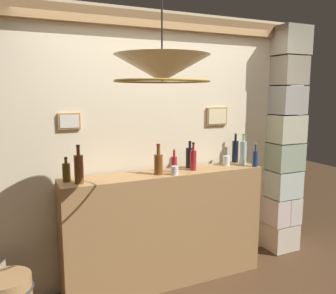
{
  "coord_description": "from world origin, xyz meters",
  "views": [
    {
      "loc": [
        -1.3,
        -2.06,
        1.85
      ],
      "look_at": [
        0.0,
        0.79,
        1.35
      ],
      "focal_mm": 37.05,
      "sensor_mm": 36.0,
      "label": 1
    }
  ],
  "objects": [
    {
      "name": "glass_tumbler_rocks",
      "position": [
        0.04,
        0.72,
        1.14
      ],
      "size": [
        0.07,
        0.07,
        0.08
      ],
      "color": "silver",
      "rests_on": "bar_shelf_unit"
    },
    {
      "name": "liquor_bottle_bourbon",
      "position": [
        0.3,
        0.93,
        1.21
      ],
      "size": [
        0.08,
        0.08,
        0.27
      ],
      "color": "black",
      "rests_on": "bar_shelf_unit"
    },
    {
      "name": "liquor_bottle_port",
      "position": [
        -0.09,
        0.8,
        1.21
      ],
      "size": [
        0.08,
        0.08,
        0.28
      ],
      "color": "brown",
      "rests_on": "bar_shelf_unit"
    },
    {
      "name": "glass_tumbler_highball",
      "position": [
        0.7,
        0.88,
        1.15
      ],
      "size": [
        0.07,
        0.07,
        0.1
      ],
      "color": "silver",
      "rests_on": "bar_shelf_unit"
    },
    {
      "name": "liquor_bottle_vodka",
      "position": [
        -0.9,
        0.89,
        1.18
      ],
      "size": [
        0.07,
        0.07,
        0.21
      ],
      "color": "#5A3C15",
      "rests_on": "bar_shelf_unit"
    },
    {
      "name": "pendant_lamp",
      "position": [
        -0.37,
        0.07,
        2.0
      ],
      "size": [
        0.64,
        0.64,
        0.54
      ],
      "color": "beige"
    },
    {
      "name": "stone_pillar",
      "position": [
        1.53,
        0.95,
        1.27
      ],
      "size": [
        0.37,
        0.34,
        2.55
      ],
      "color": "beige",
      "rests_on": "ground"
    },
    {
      "name": "bar_shelf_unit",
      "position": [
        0.0,
        0.84,
        0.55
      ],
      "size": [
        1.96,
        0.36,
        1.1
      ],
      "primitive_type": "cube",
      "color": "#9E7547",
      "rests_on": "ground"
    },
    {
      "name": "liquor_bottle_rye",
      "position": [
        0.08,
        0.83,
        1.18
      ],
      "size": [
        0.05,
        0.05,
        0.22
      ],
      "color": "#A41C21",
      "rests_on": "bar_shelf_unit"
    },
    {
      "name": "liquor_bottle_brandy",
      "position": [
        0.93,
        0.7,
        1.19
      ],
      "size": [
        0.05,
        0.05,
        0.24
      ],
      "color": "navy",
      "rests_on": "bar_shelf_unit"
    },
    {
      "name": "liquor_bottle_scotch",
      "position": [
        0.88,
        0.97,
        1.22
      ],
      "size": [
        0.07,
        0.07,
        0.32
      ],
      "color": "black",
      "rests_on": "bar_shelf_unit"
    },
    {
      "name": "liquor_bottle_tequila",
      "position": [
        -0.81,
        0.78,
        1.23
      ],
      "size": [
        0.08,
        0.08,
        0.32
      ],
      "color": "#5F3316",
      "rests_on": "bar_shelf_unit"
    },
    {
      "name": "liquor_bottle_whiskey",
      "position": [
        0.87,
        0.83,
        1.23
      ],
      "size": [
        0.07,
        0.07,
        0.33
      ],
      "color": "#A4BEBD",
      "rests_on": "bar_shelf_unit"
    },
    {
      "name": "liquor_bottle_sherry",
      "position": [
        0.28,
        0.82,
        1.2
      ],
      "size": [
        0.06,
        0.06,
        0.27
      ],
      "color": "maroon",
      "rests_on": "bar_shelf_unit"
    },
    {
      "name": "panelled_rear_partition",
      "position": [
        0.0,
        1.1,
        1.38
      ],
      "size": [
        3.79,
        0.15,
        2.61
      ],
      "color": "beige",
      "rests_on": "ground"
    }
  ]
}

